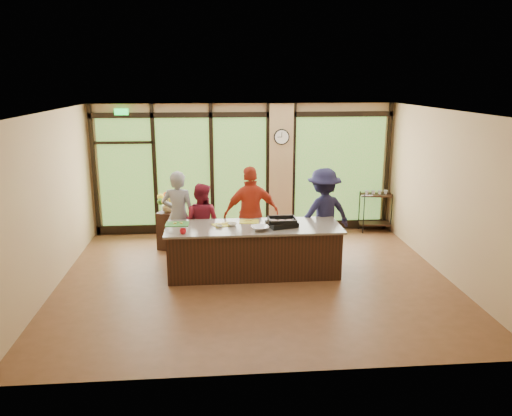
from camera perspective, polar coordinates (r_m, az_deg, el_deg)
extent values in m
plane|color=brown|center=(9.16, -0.12, -8.13)|extent=(7.00, 7.00, 0.00)
plane|color=white|center=(8.47, -0.13, 10.96)|extent=(7.00, 7.00, 0.00)
plane|color=tan|center=(11.62, -1.36, 4.48)|extent=(7.00, 0.00, 7.00)
plane|color=tan|center=(9.10, -22.65, 0.52)|extent=(0.00, 6.00, 6.00)
plane|color=tan|center=(9.63, 21.12, 1.38)|extent=(0.00, 6.00, 6.00)
cube|color=tan|center=(11.65, 2.85, 4.48)|extent=(0.55, 0.12, 3.00)
cube|color=black|center=(11.42, -1.38, 10.62)|extent=(6.90, 0.08, 0.12)
cube|color=black|center=(11.89, -1.30, -2.13)|extent=(6.90, 0.08, 0.20)
cube|color=#19D83F|center=(11.52, -15.14, 10.57)|extent=(0.30, 0.04, 0.14)
cube|color=#3B5E20|center=(11.75, -14.64, 3.87)|extent=(1.20, 0.02, 2.50)
cube|color=#3B5E20|center=(11.60, -8.28, 4.06)|extent=(1.20, 0.02, 2.50)
cube|color=#3B5E20|center=(11.60, -1.84, 4.20)|extent=(1.20, 0.02, 2.50)
cube|color=#3B5E20|center=(11.95, 9.51, 4.32)|extent=(2.10, 0.02, 2.50)
cube|color=black|center=(11.86, -18.01, 3.97)|extent=(0.08, 0.08, 3.00)
cube|color=black|center=(11.63, -11.50, 4.20)|extent=(0.08, 0.08, 3.00)
cube|color=black|center=(11.55, -5.07, 4.36)|extent=(0.08, 0.08, 3.00)
cube|color=black|center=(11.62, 1.37, 4.47)|extent=(0.08, 0.08, 3.00)
cube|color=black|center=(11.70, 4.30, 4.51)|extent=(0.08, 0.08, 3.00)
cube|color=black|center=(12.26, 14.78, 4.53)|extent=(0.08, 0.08, 3.00)
cube|color=black|center=(9.28, -0.27, -4.91)|extent=(3.10, 1.00, 0.88)
cube|color=gray|center=(9.14, -0.28, -2.18)|extent=(3.20, 1.10, 0.04)
cylinder|color=black|center=(11.47, 2.94, 8.11)|extent=(0.36, 0.04, 0.36)
cylinder|color=white|center=(11.46, 2.95, 8.11)|extent=(0.31, 0.01, 0.31)
cube|color=black|center=(11.44, 2.96, 8.35)|extent=(0.01, 0.00, 0.11)
cube|color=black|center=(11.44, 2.71, 8.10)|extent=(0.09, 0.00, 0.01)
imported|color=gray|center=(9.96, -8.83, -0.91)|extent=(0.73, 0.56, 1.81)
imported|color=maroon|center=(9.89, -6.26, -1.64)|extent=(0.94, 0.85, 1.57)
imported|color=#AF311B|center=(9.81, -0.54, -0.70)|extent=(1.18, 0.66, 1.90)
imported|color=#191836|center=(10.02, 7.69, -0.69)|extent=(1.34, 1.01, 1.84)
cube|color=black|center=(9.11, 2.99, -1.83)|extent=(0.60, 0.52, 0.09)
imported|color=silver|center=(8.86, 0.47, -2.32)|extent=(0.37, 0.37, 0.08)
cube|color=#35802E|center=(9.34, -9.00, -1.82)|extent=(0.43, 0.33, 0.01)
cube|color=gold|center=(9.21, -3.78, -1.92)|extent=(0.43, 0.38, 0.01)
cube|color=gold|center=(9.39, -0.79, -1.56)|extent=(0.39, 0.31, 0.01)
imported|color=silver|center=(9.14, -2.75, -1.88)|extent=(0.19, 0.19, 0.05)
imported|color=silver|center=(9.07, -4.24, -2.08)|extent=(0.15, 0.15, 0.04)
imported|color=silver|center=(9.58, 3.47, -1.20)|extent=(0.13, 0.13, 0.03)
imported|color=red|center=(8.74, -8.35, -2.67)|extent=(0.12, 0.12, 0.09)
cube|color=black|center=(10.79, -9.89, -2.52)|extent=(0.53, 0.53, 0.81)
imported|color=#998353|center=(10.64, -10.02, 0.27)|extent=(0.31, 0.31, 0.28)
cube|color=black|center=(12.27, 13.37, -1.68)|extent=(0.79, 0.54, 0.03)
cube|color=black|center=(12.09, 13.56, 1.48)|extent=(0.79, 0.54, 0.03)
cylinder|color=black|center=(11.92, 12.21, -0.69)|extent=(0.02, 0.02, 0.93)
cylinder|color=black|center=(12.13, 15.21, -0.61)|extent=(0.02, 0.02, 0.93)
cylinder|color=black|center=(12.27, 11.71, -0.23)|extent=(0.02, 0.02, 0.93)
cylinder|color=black|center=(12.47, 14.63, -0.16)|extent=(0.02, 0.02, 0.93)
imported|color=silver|center=(12.01, 12.55, 1.76)|extent=(0.12, 0.12, 0.10)
imported|color=silver|center=(12.06, 13.25, 1.77)|extent=(0.12, 0.12, 0.10)
imported|color=silver|center=(12.11, 13.95, 1.78)|extent=(0.12, 0.12, 0.10)
imported|color=silver|center=(12.15, 14.60, 1.78)|extent=(0.12, 0.12, 0.10)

